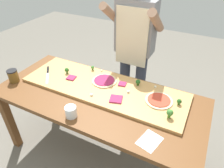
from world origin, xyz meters
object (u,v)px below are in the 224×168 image
object	(u,v)px
pizza_slice_center	(71,78)
flour_cup	(71,112)
broccoli_floret_front_left	(170,113)
pizza_whole_beet_magenta	(104,81)
recipe_note	(150,141)
prep_table	(99,103)
broccoli_floret_center_left	(67,70)
cheese_crumble_c	(155,87)
pizza_whole_tomato_red	(159,100)
broccoli_floret_back_mid	(93,68)
cook_center	(135,43)
cheese_crumble_b	(91,95)
broccoli_floret_back_left	(138,82)
sauce_jar	(13,76)
chefs_knife	(48,72)
cheese_crumble_a	(102,70)
pizza_slice_near_right	(116,99)
pizza_slice_near_left	(122,84)
broccoli_floret_front_mid	(179,102)
cheese_crumble_d	(128,92)

from	to	relation	value
pizza_slice_center	flour_cup	xyz separation A→B (m)	(0.30, -0.41, 0.01)
broccoli_floret_front_left	pizza_whole_beet_magenta	bearing A→B (deg)	163.03
broccoli_floret_front_left	recipe_note	world-z (taller)	broccoli_floret_front_left
prep_table	broccoli_floret_center_left	distance (m)	0.49
cheese_crumble_c	flour_cup	distance (m)	0.79
pizza_whole_tomato_red	broccoli_floret_front_left	xyz separation A→B (m)	(0.12, -0.16, 0.04)
broccoli_floret_back_mid	cook_center	xyz separation A→B (m)	(0.30, 0.39, 0.18)
prep_table	cheese_crumble_b	bearing A→B (deg)	-120.63
broccoli_floret_back_left	cheese_crumble_c	bearing A→B (deg)	12.49
prep_table	sauce_jar	bearing A→B (deg)	-168.34
broccoli_floret_front_left	recipe_note	bearing A→B (deg)	-103.89
chefs_knife	cheese_crumble_a	distance (m)	0.55
sauce_jar	pizza_slice_near_right	bearing A→B (deg)	9.27
prep_table	chefs_knife	world-z (taller)	chefs_knife
flour_cup	cook_center	size ratio (longest dim) A/B	0.05
prep_table	broccoli_floret_back_mid	world-z (taller)	broccoli_floret_back_mid
pizza_slice_near_right	sauce_jar	distance (m)	1.04
pizza_slice_near_left	sauce_jar	bearing A→B (deg)	-158.10
chefs_knife	broccoli_floret_front_left	world-z (taller)	broccoli_floret_front_left
prep_table	pizza_whole_beet_magenta	world-z (taller)	pizza_whole_beet_magenta
pizza_slice_near_left	cheese_crumble_c	size ratio (longest dim) A/B	3.82
pizza_slice_center	cheese_crumble_a	world-z (taller)	cheese_crumble_a
pizza_slice_near_right	cook_center	distance (m)	0.75
pizza_slice_near_right	broccoli_floret_front_mid	distance (m)	0.52
pizza_whole_tomato_red	cook_center	xyz separation A→B (m)	(-0.46, 0.56, 0.20)
pizza_whole_beet_magenta	broccoli_floret_back_mid	size ratio (longest dim) A/B	4.80
pizza_whole_beet_magenta	broccoli_floret_front_mid	world-z (taller)	broccoli_floret_front_mid
broccoli_floret_back_left	broccoli_floret_center_left	bearing A→B (deg)	-169.87
cheese_crumble_d	pizza_slice_center	bearing A→B (deg)	-175.94
broccoli_floret_center_left	cheese_crumble_b	distance (m)	0.46
broccoli_floret_back_left	cheese_crumble_b	bearing A→B (deg)	-132.38
sauce_jar	cook_center	size ratio (longest dim) A/B	0.07
broccoli_floret_back_left	sauce_jar	size ratio (longest dim) A/B	0.48
broccoli_floret_front_mid	recipe_note	distance (m)	0.46
pizza_slice_near_left	cheese_crumble_a	size ratio (longest dim) A/B	4.93
broccoli_floret_back_mid	sauce_jar	xyz separation A→B (m)	(-0.60, -0.49, 0.01)
pizza_whole_beet_magenta	recipe_note	bearing A→B (deg)	-37.31
prep_table	cheese_crumble_b	world-z (taller)	cheese_crumble_b
pizza_whole_tomato_red	flour_cup	bearing A→B (deg)	-140.93
pizza_slice_near_right	broccoli_floret_center_left	world-z (taller)	broccoli_floret_center_left
broccoli_floret_front_mid	recipe_note	world-z (taller)	broccoli_floret_front_mid
pizza_slice_center	cheese_crumble_c	xyz separation A→B (m)	(0.78, 0.22, 0.00)
broccoli_floret_center_left	broccoli_floret_front_mid	bearing A→B (deg)	1.24
flour_cup	cheese_crumble_a	bearing A→B (deg)	98.50
broccoli_floret_center_left	flour_cup	world-z (taller)	flour_cup
cheese_crumble_b	cook_center	distance (m)	0.79
pizza_slice_near_left	cheese_crumble_b	distance (m)	0.32
pizza_slice_near_right	cheese_crumble_a	bearing A→B (deg)	133.96
broccoli_floret_back_mid	broccoli_floret_front_mid	xyz separation A→B (m)	(0.92, -0.15, 0.00)
broccoli_floret_front_mid	cheese_crumble_d	distance (m)	0.44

